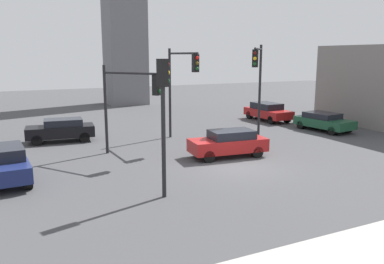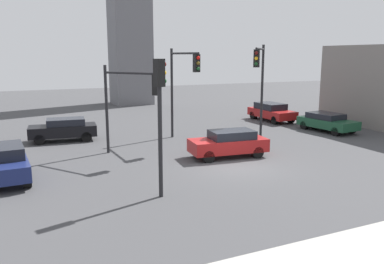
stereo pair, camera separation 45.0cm
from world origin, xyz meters
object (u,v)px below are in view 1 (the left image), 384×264
traffic_light_2 (181,76)px  traffic_light_3 (163,103)px  traffic_light_0 (131,94)px  car_0 (324,121)px  car_2 (61,130)px  car_1 (268,111)px  traffic_light_1 (258,74)px  car_4 (4,164)px  car_5 (229,143)px

traffic_light_2 → traffic_light_3: traffic_light_2 is taller
traffic_light_0 → car_0: 14.79m
car_2 → car_1: bearing=-170.4°
traffic_light_2 → traffic_light_3: 9.69m
traffic_light_3 → car_0: bearing=12.2°
car_2 → traffic_light_1: bearing=161.4°
car_0 → car_4: car_4 is taller
traffic_light_1 → traffic_light_2: bearing=-70.9°
traffic_light_0 → car_4: 6.85m
traffic_light_0 → car_2: 6.77m
traffic_light_2 → traffic_light_3: bearing=-31.0°
car_2 → car_0: bearing=172.0°
traffic_light_2 → car_5: (0.74, -4.43, -3.29)m
traffic_light_0 → car_2: bearing=171.9°
traffic_light_0 → car_2: (-2.84, 5.57, -2.59)m
traffic_light_1 → traffic_light_2: (-4.32, 1.78, -0.15)m
traffic_light_0 → traffic_light_1: traffic_light_1 is taller
car_0 → traffic_light_1: bearing=-89.5°
traffic_light_0 → traffic_light_2: bearing=85.1°
traffic_light_3 → car_5: traffic_light_3 is taller
traffic_light_2 → traffic_light_0: bearing=-62.6°
car_1 → car_4: 21.39m
car_0 → car_4: size_ratio=1.07×
traffic_light_0 → traffic_light_1: (8.20, 0.47, 0.85)m
car_0 → car_2: 17.88m
traffic_light_2 → car_0: (10.62, -1.05, -3.36)m
traffic_light_1 → car_0: (6.30, 0.73, -3.50)m
traffic_light_3 → car_4: 7.65m
traffic_light_1 → car_2: (-11.04, 5.10, -3.44)m
traffic_light_1 → traffic_light_0: bearing=-45.2°
traffic_light_3 → car_1: bearing=28.0°
car_0 → car_2: size_ratio=1.03×
traffic_light_0 → traffic_light_3: traffic_light_3 is taller
car_0 → car_2: (-17.34, 4.37, 0.07)m
car_0 → car_1: size_ratio=0.99×
traffic_light_0 → traffic_light_1: size_ratio=0.80×
traffic_light_1 → car_4: bearing=-39.9°
traffic_light_1 → car_4: (-14.32, -2.17, -3.40)m
traffic_light_1 → car_0: bearing=138.1°
traffic_light_1 → car_4: traffic_light_1 is taller
car_2 → car_5: car_5 is taller
traffic_light_3 → traffic_light_1: bearing=23.2°
traffic_light_0 → car_4: bearing=-109.7°
car_5 → traffic_light_0: bearing=-19.4°
car_5 → car_4: bearing=3.3°
traffic_light_1 → traffic_light_3: bearing=-11.2°
traffic_light_2 → car_0: 11.19m
car_5 → car_0: bearing=-155.3°
traffic_light_3 → car_1: traffic_light_3 is taller
traffic_light_1 → car_2: bearing=-73.3°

